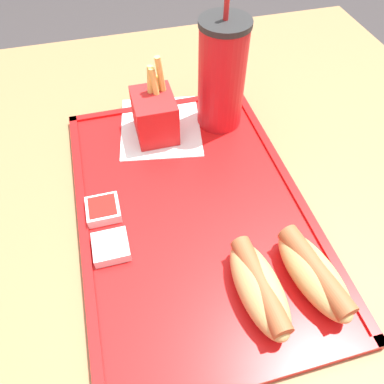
% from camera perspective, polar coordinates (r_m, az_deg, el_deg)
% --- Properties ---
extents(ground_plane, '(8.00, 8.00, 0.00)m').
position_cam_1_polar(ground_plane, '(1.22, 0.53, -26.78)').
color(ground_plane, '#383333').
extents(dining_table, '(1.10, 1.01, 0.77)m').
position_cam_1_polar(dining_table, '(0.84, 0.73, -20.97)').
color(dining_table, olive).
rests_on(dining_table, ground_plane).
extents(food_tray, '(0.46, 0.30, 0.01)m').
position_cam_1_polar(food_tray, '(0.51, 0.00, -2.47)').
color(food_tray, red).
rests_on(food_tray, dining_table).
extents(paper_napkin, '(0.17, 0.15, 0.00)m').
position_cam_1_polar(paper_napkin, '(0.62, -4.81, 9.93)').
color(paper_napkin, white).
rests_on(paper_napkin, food_tray).
extents(soda_cup, '(0.07, 0.07, 0.20)m').
position_cam_1_polar(soda_cup, '(0.58, 4.55, 17.28)').
color(soda_cup, red).
rests_on(soda_cup, food_tray).
extents(hot_dog_far, '(0.13, 0.07, 0.04)m').
position_cam_1_polar(hot_dog_far, '(0.45, 18.08, -11.65)').
color(hot_dog_far, tan).
rests_on(hot_dog_far, food_tray).
extents(hot_dog_near, '(0.13, 0.05, 0.04)m').
position_cam_1_polar(hot_dog_near, '(0.43, 10.19, -14.06)').
color(hot_dog_near, tan).
rests_on(hot_dog_near, food_tray).
extents(fries_carton, '(0.08, 0.06, 0.13)m').
position_cam_1_polar(fries_carton, '(0.59, -5.69, 11.67)').
color(fries_carton, red).
rests_on(fries_carton, food_tray).
extents(sauce_cup_mayo, '(0.04, 0.04, 0.02)m').
position_cam_1_polar(sauce_cup_mayo, '(0.47, -12.21, -8.44)').
color(sauce_cup_mayo, silver).
rests_on(sauce_cup_mayo, food_tray).
extents(sauce_cup_ketchup, '(0.04, 0.04, 0.02)m').
position_cam_1_polar(sauce_cup_ketchup, '(0.51, -13.39, -2.57)').
color(sauce_cup_ketchup, silver).
rests_on(sauce_cup_ketchup, food_tray).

